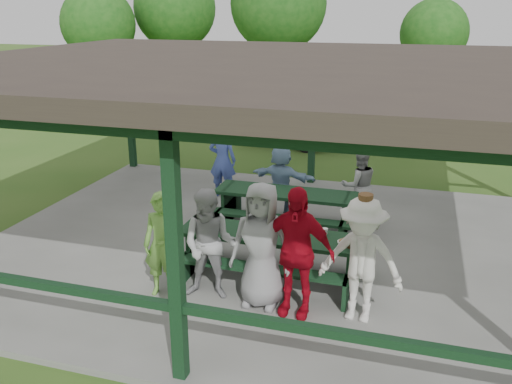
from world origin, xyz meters
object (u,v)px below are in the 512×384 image
(contestant_green, at_px, (163,245))
(contestant_red, at_px, (295,252))
(contestant_white_fedora, at_px, (361,260))
(spectator_lblue, at_px, (281,180))
(picnic_table_far, at_px, (285,205))
(picnic_table_near, at_px, (271,249))
(contestant_grey_mid, at_px, (261,245))
(contestant_grey_left, at_px, (210,245))
(spectator_blue, at_px, (222,160))
(spectator_grey, at_px, (359,185))
(farm_trailer, at_px, (289,120))
(pickup_truck, at_px, (460,119))

(contestant_green, relative_size, contestant_red, 0.86)
(contestant_red, xyz_separation_m, contestant_white_fedora, (0.87, 0.09, -0.05))
(spectator_lblue, bearing_deg, picnic_table_far, 119.26)
(picnic_table_near, xyz_separation_m, picnic_table_far, (-0.26, 2.00, -0.01))
(contestant_grey_mid, bearing_deg, contestant_grey_left, -176.27)
(contestant_red, height_order, spectator_blue, contestant_red)
(contestant_grey_left, distance_m, contestant_red, 1.26)
(contestant_grey_mid, distance_m, spectator_grey, 3.69)
(picnic_table_far, distance_m, spectator_blue, 2.30)
(farm_trailer, bearing_deg, contestant_grey_left, -71.11)
(picnic_table_far, xyz_separation_m, spectator_grey, (1.27, 0.78, 0.26))
(picnic_table_far, xyz_separation_m, pickup_truck, (3.53, 8.49, 0.23))
(picnic_table_near, relative_size, spectator_grey, 1.92)
(contestant_grey_left, bearing_deg, spectator_lblue, 81.64)
(contestant_grey_mid, xyz_separation_m, spectator_lblue, (-0.61, 3.52, -0.17))
(picnic_table_near, distance_m, spectator_blue, 3.99)
(contestant_grey_left, relative_size, contestant_red, 0.90)
(picnic_table_near, distance_m, contestant_green, 1.67)
(contestant_green, bearing_deg, contestant_white_fedora, -4.67)
(picnic_table_near, relative_size, contestant_white_fedora, 1.58)
(picnic_table_far, height_order, contestant_white_fedora, contestant_white_fedora)
(contestant_green, bearing_deg, farm_trailer, 85.24)
(contestant_grey_mid, xyz_separation_m, spectator_blue, (-2.11, 4.21, -0.07))
(picnic_table_near, xyz_separation_m, contestant_grey_left, (-0.68, -0.81, 0.34))
(picnic_table_far, height_order, pickup_truck, pickup_truck)
(spectator_lblue, xyz_separation_m, spectator_blue, (-1.51, 0.69, 0.10))
(contestant_green, height_order, contestant_white_fedora, contestant_white_fedora)
(picnic_table_near, xyz_separation_m, contestant_white_fedora, (1.45, -0.78, 0.39))
(spectator_grey, bearing_deg, contestant_green, 32.73)
(picnic_table_near, height_order, spectator_grey, spectator_grey)
(contestant_green, distance_m, contestant_grey_mid, 1.45)
(spectator_blue, bearing_deg, contestant_grey_left, 106.22)
(contestant_grey_left, height_order, farm_trailer, contestant_grey_left)
(contestant_grey_mid, xyz_separation_m, contestant_red, (0.50, -0.09, 0.01))
(contestant_white_fedora, height_order, spectator_grey, contestant_white_fedora)
(picnic_table_near, bearing_deg, contestant_grey_left, -129.90)
(spectator_blue, bearing_deg, picnic_table_far, 139.92)
(picnic_table_far, relative_size, contestant_grey_mid, 1.46)
(contestant_grey_mid, height_order, spectator_blue, contestant_grey_mid)
(contestant_grey_mid, relative_size, spectator_blue, 1.09)
(spectator_grey, bearing_deg, spectator_blue, -36.46)
(picnic_table_far, relative_size, farm_trailer, 0.61)
(contestant_red, distance_m, spectator_lblue, 3.78)
(spectator_grey, bearing_deg, farm_trailer, -90.15)
(contestant_green, xyz_separation_m, contestant_red, (1.94, 0.06, 0.13))
(spectator_lblue, distance_m, spectator_blue, 1.66)
(spectator_blue, bearing_deg, contestant_white_fedora, 128.13)
(spectator_blue, height_order, spectator_grey, spectator_blue)
(farm_trailer, bearing_deg, contestant_red, -64.18)
(spectator_blue, distance_m, farm_trailer, 5.70)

